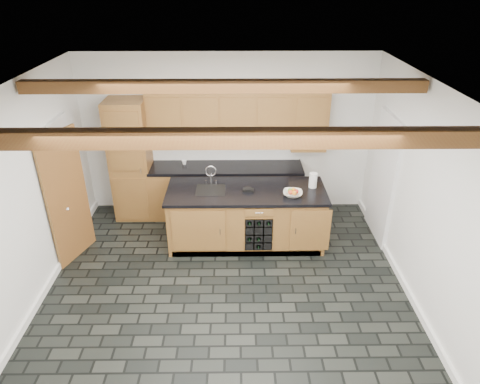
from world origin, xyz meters
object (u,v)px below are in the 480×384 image
object	(u,v)px
island	(247,216)
kitchen_scale	(248,190)
paper_towel	(313,180)
fruit_bowl	(293,194)

from	to	relation	value
island	kitchen_scale	size ratio (longest dim) A/B	13.83
paper_towel	fruit_bowl	bearing A→B (deg)	-140.50
kitchen_scale	paper_towel	size ratio (longest dim) A/B	0.76
kitchen_scale	paper_towel	distance (m)	1.02
island	fruit_bowl	size ratio (longest dim) A/B	8.62
island	kitchen_scale	bearing A→B (deg)	-50.88
island	fruit_bowl	world-z (taller)	fruit_bowl
fruit_bowl	paper_towel	bearing A→B (deg)	39.50
island	kitchen_scale	distance (m)	0.49
island	fruit_bowl	distance (m)	0.87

